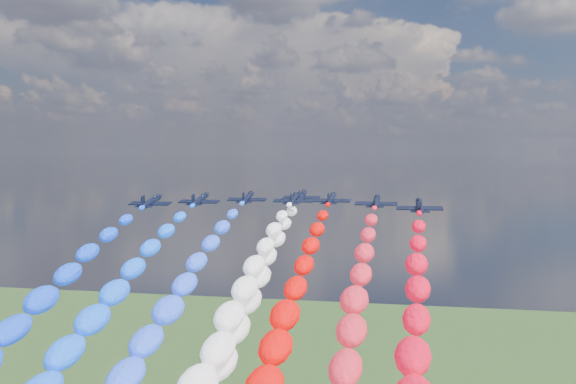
# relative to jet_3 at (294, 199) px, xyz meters

# --- Properties ---
(jet_0) EXTENTS (9.41, 12.86, 5.01)m
(jet_0) POSITION_rel_jet_3_xyz_m (-29.33, -14.76, 0.00)
(jet_0) COLOR black
(jet_1) EXTENTS (9.50, 12.92, 5.01)m
(jet_1) POSITION_rel_jet_3_xyz_m (-20.69, -6.89, 0.00)
(jet_1) COLOR black
(trail_1) EXTENTS (6.39, 109.40, 44.49)m
(trail_1) POSITION_rel_jet_3_xyz_m (-20.69, -63.60, -20.02)
(trail_1) COLOR blue
(jet_2) EXTENTS (9.81, 13.15, 5.01)m
(jet_2) POSITION_rel_jet_3_xyz_m (-11.68, 2.00, 0.00)
(jet_2) COLOR black
(trail_2) EXTENTS (6.39, 109.40, 44.49)m
(trail_2) POSITION_rel_jet_3_xyz_m (-11.68, -54.71, -20.02)
(trail_2) COLOR blue
(jet_3) EXTENTS (9.93, 13.23, 5.01)m
(jet_3) POSITION_rel_jet_3_xyz_m (0.00, 0.00, 0.00)
(jet_3) COLOR black
(trail_3) EXTENTS (6.39, 109.40, 44.49)m
(trail_3) POSITION_rel_jet_3_xyz_m (0.00, -56.71, -20.02)
(trail_3) COLOR white
(jet_4) EXTENTS (9.67, 13.05, 5.01)m
(jet_4) POSITION_rel_jet_3_xyz_m (-0.21, 11.86, 0.00)
(jet_4) COLOR black
(trail_4) EXTENTS (6.39, 109.40, 44.49)m
(trail_4) POSITION_rel_jet_3_xyz_m (-0.21, -44.85, -20.02)
(trail_4) COLOR silver
(jet_5) EXTENTS (9.36, 12.82, 5.01)m
(jet_5) POSITION_rel_jet_3_xyz_m (8.49, 2.30, 0.00)
(jet_5) COLOR black
(trail_5) EXTENTS (6.39, 109.40, 44.49)m
(trail_5) POSITION_rel_jet_3_xyz_m (8.49, -54.41, -20.02)
(trail_5) COLOR red
(jet_6) EXTENTS (9.37, 12.83, 5.01)m
(jet_6) POSITION_rel_jet_3_xyz_m (19.65, -5.14, 0.00)
(jet_6) COLOR black
(trail_6) EXTENTS (6.39, 109.40, 44.49)m
(trail_6) POSITION_rel_jet_3_xyz_m (19.65, -61.85, -20.02)
(trail_6) COLOR red
(jet_7) EXTENTS (9.89, 13.20, 5.01)m
(jet_7) POSITION_rel_jet_3_xyz_m (29.17, -15.86, 0.00)
(jet_7) COLOR black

